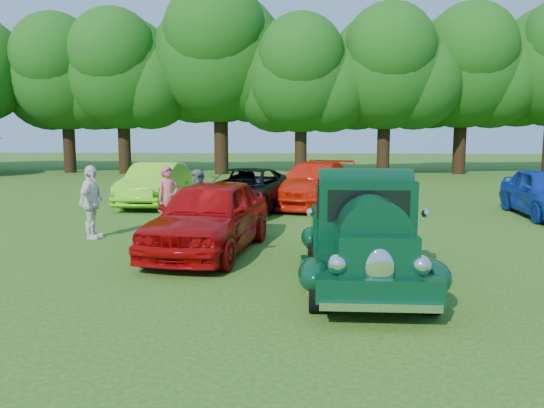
# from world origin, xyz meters

# --- Properties ---
(ground) EXTENTS (120.00, 120.00, 0.00)m
(ground) POSITION_xyz_m (0.00, 0.00, 0.00)
(ground) COLOR #264D12
(ground) RESTS_ON ground
(hero_pickup) EXTENTS (2.25, 4.84, 1.89)m
(hero_pickup) POSITION_xyz_m (1.02, -0.85, 0.82)
(hero_pickup) COLOR black
(hero_pickup) RESTS_ON ground
(red_convertible) EXTENTS (2.61, 5.06, 1.65)m
(red_convertible) POSITION_xyz_m (-2.14, 1.44, 0.82)
(red_convertible) COLOR #9A0607
(red_convertible) RESTS_ON ground
(back_car_lime) EXTENTS (1.78, 4.78, 1.56)m
(back_car_lime) POSITION_xyz_m (-5.56, 9.10, 0.78)
(back_car_lime) COLOR #63C71A
(back_car_lime) RESTS_ON ground
(back_car_black) EXTENTS (3.65, 5.78, 1.49)m
(back_car_black) POSITION_xyz_m (-2.03, 7.38, 0.74)
(back_car_black) COLOR black
(back_car_black) RESTS_ON ground
(back_car_orange) EXTENTS (3.71, 5.97, 1.61)m
(back_car_orange) POSITION_xyz_m (0.36, 9.34, 0.81)
(back_car_orange) COLOR red
(back_car_orange) RESTS_ON ground
(spectator_pink) EXTENTS (0.77, 0.75, 1.78)m
(spectator_pink) POSITION_xyz_m (-3.73, 3.94, 0.89)
(spectator_pink) COLOR #C65154
(spectator_pink) RESTS_ON ground
(spectator_grey) EXTENTS (1.02, 0.94, 1.69)m
(spectator_grey) POSITION_xyz_m (-2.90, 3.99, 0.84)
(spectator_grey) COLOR slate
(spectator_grey) RESTS_ON ground
(spectator_white) EXTENTS (0.52, 1.12, 1.86)m
(spectator_white) POSITION_xyz_m (-5.40, 2.76, 0.93)
(spectator_white) COLOR white
(spectator_white) RESTS_ON ground
(tree_line) EXTENTS (61.99, 10.21, 11.71)m
(tree_line) POSITION_xyz_m (-2.32, 24.19, 6.81)
(tree_line) COLOR #312210
(tree_line) RESTS_ON ground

